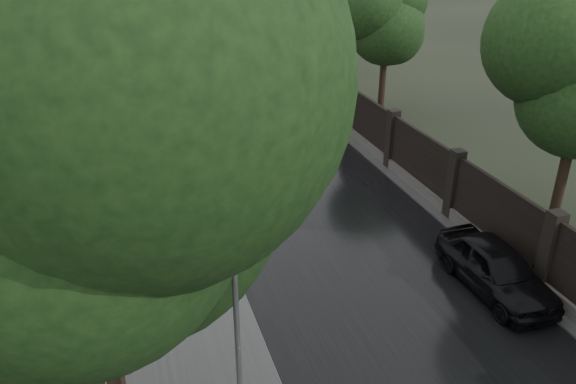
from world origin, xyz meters
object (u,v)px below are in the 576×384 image
(tree_left_near, at_px, (79,169))
(car_right_near, at_px, (496,268))
(tree_left_far, at_px, (85,14))
(lamp_post, at_px, (239,377))
(tree_right_b, at_px, (386,28))
(traffic_light, at_px, (163,78))

(tree_left_near, xyz_separation_m, car_right_near, (10.89, 2.54, -5.67))
(tree_left_far, xyz_separation_m, lamp_post, (2.60, -28.50, -2.57))
(tree_left_near, bearing_deg, lamp_post, -34.29)
(tree_right_b, distance_m, lamp_post, 24.33)
(tree_left_far, relative_size, car_right_near, 1.67)
(tree_left_far, xyz_separation_m, car_right_near, (11.29, -24.46, -4.49))
(tree_left_near, distance_m, lamp_post, 4.60)
(tree_right_b, xyz_separation_m, car_right_near, (-4.21, -16.46, -4.20))
(tree_left_far, distance_m, tree_right_b, 17.45)
(tree_left_far, distance_m, traffic_light, 6.84)
(tree_left_near, relative_size, car_right_near, 2.07)
(tree_right_b, bearing_deg, tree_left_near, -128.48)
(tree_left_near, height_order, tree_right_b, tree_left_near)
(tree_left_near, relative_size, traffic_light, 2.29)
(tree_left_far, bearing_deg, traffic_light, -53.53)
(lamp_post, xyz_separation_m, traffic_light, (1.10, 23.49, -0.27))
(tree_left_near, relative_size, lamp_post, 1.79)
(tree_left_far, relative_size, tree_right_b, 1.05)
(traffic_light, bearing_deg, lamp_post, -92.68)
(tree_left_far, height_order, lamp_post, tree_left_far)
(lamp_post, height_order, car_right_near, lamp_post)
(car_right_near, bearing_deg, tree_right_b, 74.79)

